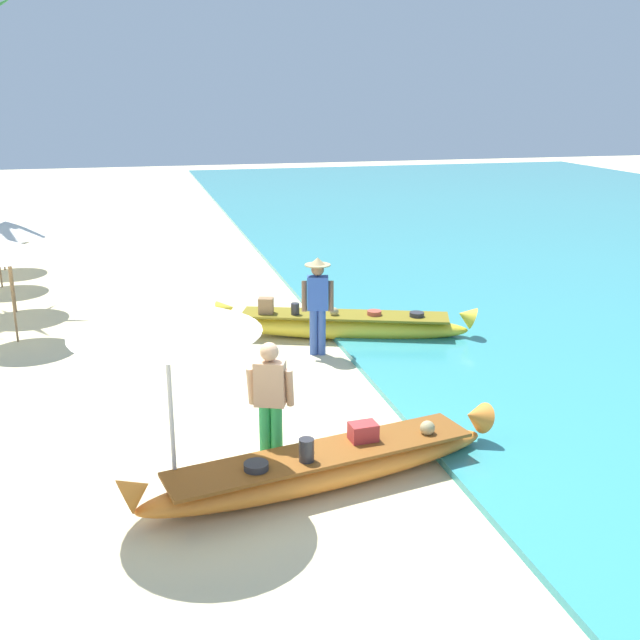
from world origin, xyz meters
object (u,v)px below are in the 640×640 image
object	(u,v)px
boat_yellow_midground	(344,325)
patio_umbrella_large	(165,315)
boat_orange_foreground	(324,467)
person_vendor_hatted	(318,299)
person_tourist_customer	(270,400)

from	to	relation	value
boat_yellow_midground	patio_umbrella_large	world-z (taller)	patio_umbrella_large
boat_orange_foreground	person_vendor_hatted	xyz separation A→B (m)	(1.06, 4.50, 0.75)
boat_orange_foreground	person_vendor_hatted	world-z (taller)	person_vendor_hatted
boat_orange_foreground	person_tourist_customer	distance (m)	1.00
boat_orange_foreground	boat_yellow_midground	distance (m)	5.52
person_tourist_customer	boat_orange_foreground	bearing A→B (deg)	-43.15
boat_yellow_midground	patio_umbrella_large	size ratio (longest dim) A/B	1.95
boat_orange_foreground	person_vendor_hatted	size ratio (longest dim) A/B	2.70
boat_orange_foreground	patio_umbrella_large	bearing A→B (deg)	179.74
person_vendor_hatted	patio_umbrella_large	xyz separation A→B (m)	(-2.76, -4.49, 1.20)
person_vendor_hatted	boat_yellow_midground	bearing A→B (deg)	47.08
boat_yellow_midground	patio_umbrella_large	bearing A→B (deg)	-123.36
person_vendor_hatted	person_tourist_customer	world-z (taller)	person_vendor_hatted
boat_yellow_midground	patio_umbrella_large	xyz separation A→B (m)	(-3.44, -5.23, 1.94)
boat_orange_foreground	person_tourist_customer	world-z (taller)	person_tourist_customer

